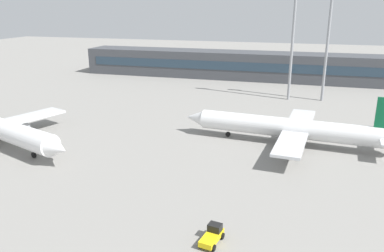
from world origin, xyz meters
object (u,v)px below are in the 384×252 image
Objects in this scene: airplane_mid at (290,128)px; floodlight_tower_east at (293,33)px; floodlight_tower_west at (328,36)px; baggage_tug_yellow at (212,235)px.

floodlight_tower_east reaches higher than airplane_mid.
airplane_mid is 39.65m from floodlight_tower_west.
airplane_mid is 38.31m from floodlight_tower_east.
floodlight_tower_west is 0.95× the size of floodlight_tower_east.
airplane_mid is 10.58× the size of baggage_tug_yellow.
floodlight_tower_west is at bearing 79.55° from baggage_tug_yellow.
floodlight_tower_east is (-1.91, 35.45, 14.40)m from airplane_mid.
airplane_mid is at bearing 79.38° from baggage_tug_yellow.
floodlight_tower_east is at bearing -172.21° from floodlight_tower_west.
airplane_mid reaches higher than baggage_tug_yellow.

